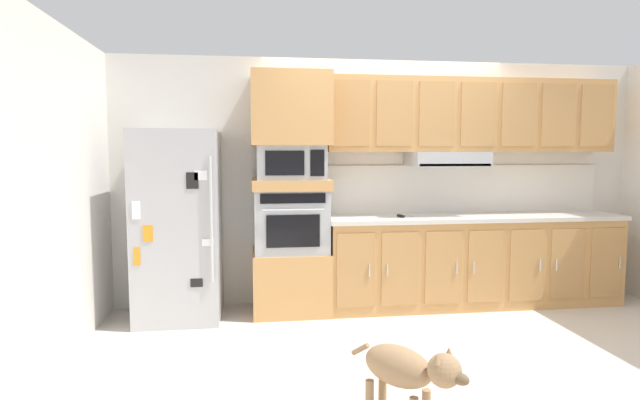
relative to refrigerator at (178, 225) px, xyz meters
name	(u,v)px	position (x,y,z in m)	size (l,w,h in m)	color
ground_plane	(412,333)	(2.04, -0.68, -0.88)	(9.60, 9.60, 0.00)	beige
back_kitchen_wall	(382,181)	(2.04, 0.43, 0.37)	(6.20, 0.12, 2.50)	silver
side_panel_left	(64,192)	(-0.76, -0.68, 0.37)	(0.12, 7.10, 2.50)	silver
refrigerator	(178,225)	(0.00, 0.00, 0.00)	(0.76, 0.73, 1.76)	#ADADB2
oven_base_cabinet	(291,281)	(1.05, 0.07, -0.58)	(0.74, 0.62, 0.60)	tan
built_in_oven	(291,220)	(1.05, 0.07, 0.02)	(0.70, 0.62, 0.60)	#A8AAAF
appliance_mid_shelf	(291,184)	(1.05, 0.07, 0.37)	(0.74, 0.62, 0.10)	tan
microwave	(290,162)	(1.05, 0.07, 0.58)	(0.64, 0.54, 0.32)	#A8AAAF
appliance_upper_cabinet	(290,110)	(1.05, 0.07, 1.08)	(0.74, 0.62, 0.68)	tan
lower_cabinet_run	(472,262)	(2.91, 0.07, -0.44)	(2.99, 0.63, 0.88)	tan
countertop_slab	(473,217)	(2.91, 0.07, 0.02)	(3.03, 0.64, 0.04)	beige
backsplash_panel	(463,189)	(2.91, 0.36, 0.29)	(3.03, 0.02, 0.50)	silver
upper_cabinet_with_hood	(470,118)	(2.90, 0.19, 1.02)	(2.99, 0.48, 0.88)	tan
screwdriver	(402,216)	(2.14, 0.01, 0.05)	(0.15, 0.14, 0.03)	black
dog	(407,371)	(1.49, -2.29, -0.49)	(0.50, 0.61, 0.57)	#997551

